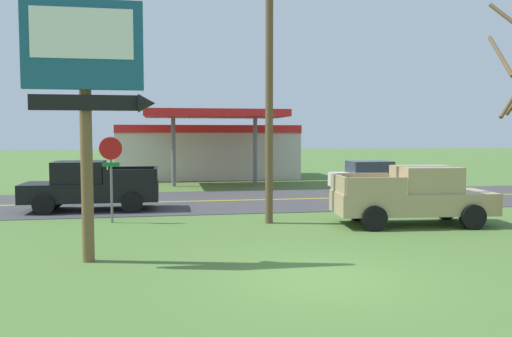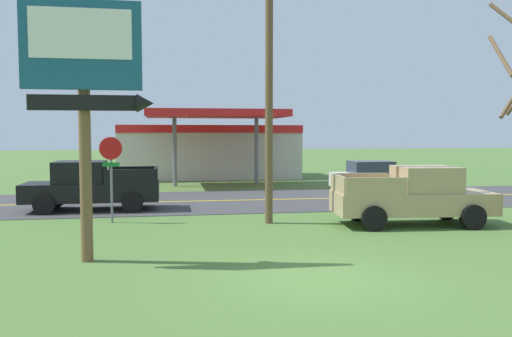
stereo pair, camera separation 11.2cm
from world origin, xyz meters
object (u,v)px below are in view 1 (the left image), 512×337
object	(u,v)px
pickup_tan_parked_on_lawn	(414,196)
utility_pole	(269,67)
car_white_mid_lane	(371,177)
pickup_black_on_road	(90,186)
gas_station	(207,150)
motel_sign	(87,76)
stop_sign	(111,164)

from	to	relation	value
pickup_tan_parked_on_lawn	utility_pole	bearing A→B (deg)	166.46
car_white_mid_lane	pickup_black_on_road	bearing A→B (deg)	-163.41
gas_station	pickup_tan_parked_on_lawn	distance (m)	20.73
motel_sign	pickup_black_on_road	world-z (taller)	motel_sign
motel_sign	gas_station	size ratio (longest dim) A/B	0.53
stop_sign	gas_station	distance (m)	18.50
motel_sign	pickup_tan_parked_on_lawn	size ratio (longest dim) A/B	1.20
pickup_black_on_road	utility_pole	bearing A→B (deg)	-32.46
gas_station	car_white_mid_lane	distance (m)	13.24
utility_pole	pickup_black_on_road	distance (m)	8.74
motel_sign	car_white_mid_lane	world-z (taller)	motel_sign
car_white_mid_lane	stop_sign	bearing A→B (deg)	-150.00
utility_pole	gas_station	bearing A→B (deg)	91.79
utility_pole	car_white_mid_lane	distance (m)	11.58
stop_sign	car_white_mid_lane	xyz separation A→B (m)	(12.29, 7.10, -1.20)
pickup_black_on_road	car_white_mid_lane	xyz separation A→B (m)	(13.42, 4.00, -0.13)
utility_pole	stop_sign	bearing A→B (deg)	169.45
pickup_tan_parked_on_lawn	pickup_black_on_road	size ratio (longest dim) A/B	1.03
utility_pole	pickup_tan_parked_on_lawn	distance (m)	6.49
motel_sign	stop_sign	size ratio (longest dim) A/B	2.17
utility_pole	pickup_tan_parked_on_lawn	size ratio (longest dim) A/B	1.86
gas_station	pickup_tan_parked_on_lawn	xyz separation A→B (m)	(5.31, -20.01, -0.98)
pickup_tan_parked_on_lawn	motel_sign	bearing A→B (deg)	-160.62
pickup_black_on_road	car_white_mid_lane	size ratio (longest dim) A/B	1.24
utility_pole	gas_station	size ratio (longest dim) A/B	0.83
stop_sign	utility_pole	size ratio (longest dim) A/B	0.30
stop_sign	pickup_black_on_road	size ratio (longest dim) A/B	0.57
stop_sign	pickup_tan_parked_on_lawn	bearing A→B (deg)	-11.97
motel_sign	stop_sign	xyz separation A→B (m)	(-0.05, 5.63, -2.35)
stop_sign	gas_station	bearing A→B (deg)	75.28
pickup_black_on_road	car_white_mid_lane	bearing A→B (deg)	16.59
gas_station	car_white_mid_lane	xyz separation A→B (m)	(7.59, -10.79, -1.11)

